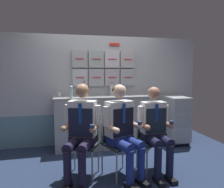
# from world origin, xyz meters

# --- Properties ---
(ground) EXTENTS (4.80, 4.80, 0.04)m
(ground) POSITION_xyz_m (0.00, 0.00, -0.02)
(ground) COLOR #22304D
(galley_bulkhead) EXTENTS (4.20, 0.14, 2.15)m
(galley_bulkhead) POSITION_xyz_m (0.01, 1.37, 1.07)
(galley_bulkhead) COLOR #B7BBC1
(galley_bulkhead) RESTS_ON ground
(galley_counter) EXTENTS (1.86, 0.53, 0.98)m
(galley_counter) POSITION_xyz_m (0.03, 1.09, 0.49)
(galley_counter) COLOR #A0A3A7
(galley_counter) RESTS_ON ground
(service_trolley) EXTENTS (0.40, 0.65, 0.95)m
(service_trolley) POSITION_xyz_m (1.48, 0.98, 0.51)
(service_trolley) COLOR black
(service_trolley) RESTS_ON ground
(folding_chair_left) EXTENTS (0.52, 0.52, 0.86)m
(folding_chair_left) POSITION_xyz_m (-0.45, 0.04, 0.53)
(folding_chair_left) COLOR #A8AAAF
(folding_chair_left) RESTS_ON ground
(crew_member_left) EXTENTS (0.56, 0.69, 1.29)m
(crew_member_left) POSITION_xyz_m (-0.51, -0.10, 0.71)
(crew_member_left) COLOR black
(crew_member_left) RESTS_ON ground
(folding_chair_center) EXTENTS (0.51, 0.51, 0.86)m
(folding_chair_center) POSITION_xyz_m (-0.02, -0.05, 0.53)
(folding_chair_center) COLOR #A8AAAF
(folding_chair_center) RESTS_ON ground
(crew_member_center) EXTENTS (0.54, 0.68, 1.28)m
(crew_member_center) POSITION_xyz_m (0.04, -0.21, 0.71)
(crew_member_center) COLOR black
(crew_member_center) RESTS_ON ground
(folding_chair_right) EXTENTS (0.41, 0.42, 0.86)m
(folding_chair_right) POSITION_xyz_m (0.52, -0.02, 0.53)
(folding_chair_right) COLOR #A8AAAF
(folding_chair_right) RESTS_ON ground
(crew_member_right) EXTENTS (0.48, 0.59, 1.24)m
(crew_member_right) POSITION_xyz_m (0.53, -0.19, 0.68)
(crew_member_right) COLOR black
(crew_member_right) RESTS_ON ground
(water_bottle_short) EXTENTS (0.08, 0.08, 0.22)m
(water_bottle_short) POSITION_xyz_m (0.40, 1.03, 1.09)
(water_bottle_short) COLOR silver
(water_bottle_short) RESTS_ON galley_counter
(sparkling_bottle_green) EXTENTS (0.06, 0.06, 0.25)m
(sparkling_bottle_green) POSITION_xyz_m (-0.59, 0.92, 1.10)
(sparkling_bottle_green) COLOR silver
(sparkling_bottle_green) RESTS_ON galley_counter
(water_bottle_blue_cap) EXTENTS (0.07, 0.07, 0.28)m
(water_bottle_blue_cap) POSITION_xyz_m (-0.32, 1.24, 1.12)
(water_bottle_blue_cap) COLOR silver
(water_bottle_blue_cap) RESTS_ON galley_counter
(water_bottle_clear) EXTENTS (0.07, 0.07, 0.24)m
(water_bottle_clear) POSITION_xyz_m (0.22, 1.19, 1.10)
(water_bottle_clear) COLOR silver
(water_bottle_clear) RESTS_ON galley_counter
(coffee_cup_white) EXTENTS (0.08, 0.08, 0.07)m
(coffee_cup_white) POSITION_xyz_m (-0.80, 1.17, 1.02)
(coffee_cup_white) COLOR silver
(coffee_cup_white) RESTS_ON galley_counter
(paper_cup_blue) EXTENTS (0.06, 0.06, 0.09)m
(paper_cup_blue) POSITION_xyz_m (0.35, 1.10, 1.03)
(paper_cup_blue) COLOR silver
(paper_cup_blue) RESTS_ON galley_counter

